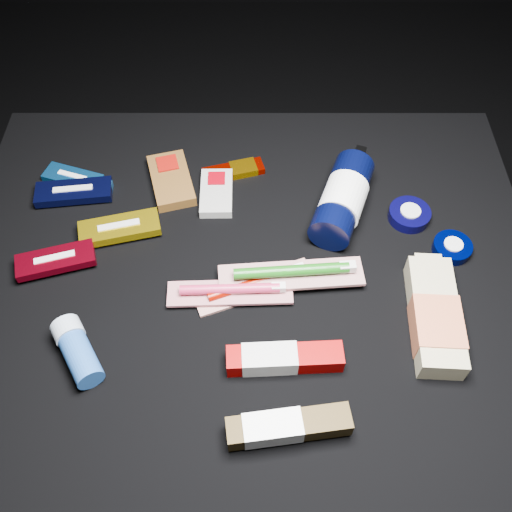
{
  "coord_description": "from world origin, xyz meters",
  "views": [
    {
      "loc": [
        0.02,
        -0.54,
        1.18
      ],
      "look_at": [
        0.01,
        0.01,
        0.42
      ],
      "focal_mm": 40.0,
      "sensor_mm": 36.0,
      "label": 1
    }
  ],
  "objects_px": {
    "deodorant_stick": "(77,350)",
    "toothpaste_carton_red": "(279,359)",
    "lotion_bottle": "(343,199)",
    "bodywash_bottle": "(435,318)"
  },
  "relations": [
    {
      "from": "deodorant_stick",
      "to": "toothpaste_carton_red",
      "type": "relative_size",
      "value": 0.66
    },
    {
      "from": "lotion_bottle",
      "to": "toothpaste_carton_red",
      "type": "distance_m",
      "value": 0.32
    },
    {
      "from": "lotion_bottle",
      "to": "deodorant_stick",
      "type": "distance_m",
      "value": 0.5
    },
    {
      "from": "bodywash_bottle",
      "to": "deodorant_stick",
      "type": "distance_m",
      "value": 0.54
    },
    {
      "from": "bodywash_bottle",
      "to": "deodorant_stick",
      "type": "height_order",
      "value": "deodorant_stick"
    },
    {
      "from": "lotion_bottle",
      "to": "bodywash_bottle",
      "type": "height_order",
      "value": "lotion_bottle"
    },
    {
      "from": "toothpaste_carton_red",
      "to": "lotion_bottle",
      "type": "bearing_deg",
      "value": 65.58
    },
    {
      "from": "lotion_bottle",
      "to": "toothpaste_carton_red",
      "type": "xyz_separation_m",
      "value": [
        -0.12,
        -0.29,
        -0.02
      ]
    },
    {
      "from": "bodywash_bottle",
      "to": "toothpaste_carton_red",
      "type": "height_order",
      "value": "bodywash_bottle"
    },
    {
      "from": "lotion_bottle",
      "to": "deodorant_stick",
      "type": "bearing_deg",
      "value": -125.37
    }
  ]
}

